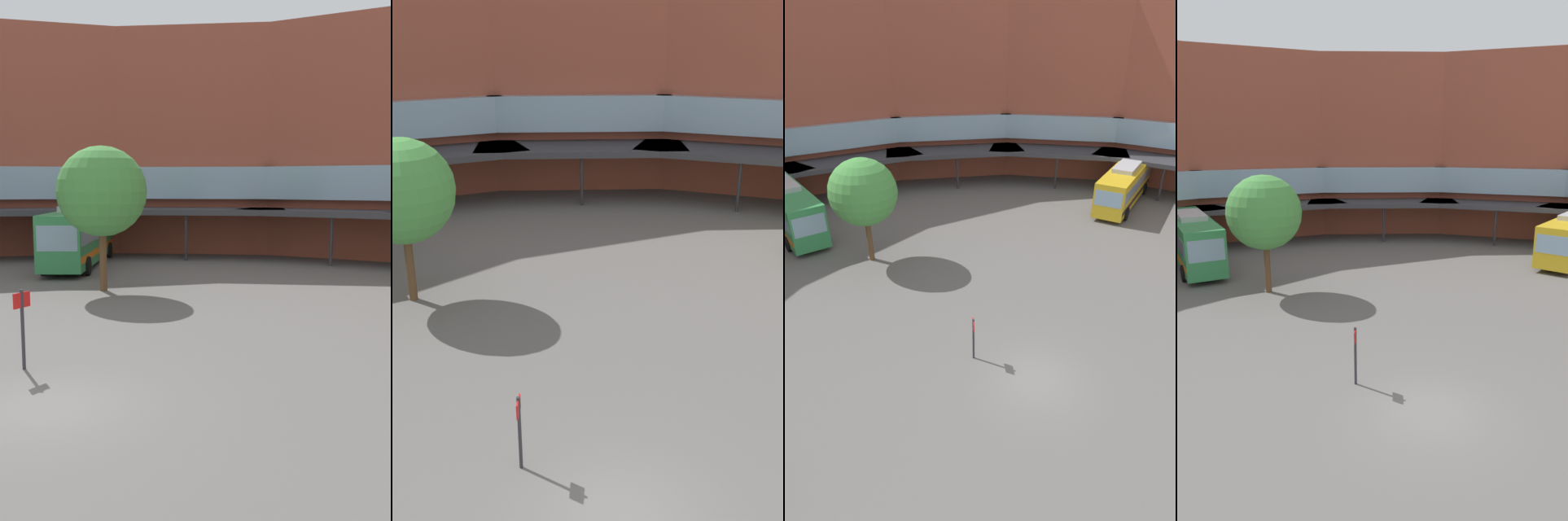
# 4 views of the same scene
# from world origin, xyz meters

# --- Properties ---
(ground_plane) EXTENTS (116.88, 116.88, 0.00)m
(ground_plane) POSITION_xyz_m (0.00, 0.00, 0.00)
(ground_plane) COLOR #605E5B
(station_building) EXTENTS (73.92, 40.13, 16.54)m
(station_building) POSITION_xyz_m (0.00, 20.36, 7.86)
(station_building) COLOR #9E4C38
(station_building) RESTS_ON ground
(plaza_tree) EXTENTS (4.39, 4.39, 7.09)m
(plaza_tree) POSITION_xyz_m (-7.83, 13.09, 4.88)
(plaza_tree) COLOR brown
(plaza_tree) RESTS_ON ground
(stop_sign_post) EXTENTS (0.10, 0.60, 2.32)m
(stop_sign_post) POSITION_xyz_m (-2.54, 1.92, 1.43)
(stop_sign_post) COLOR #2D2D33
(stop_sign_post) RESTS_ON ground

